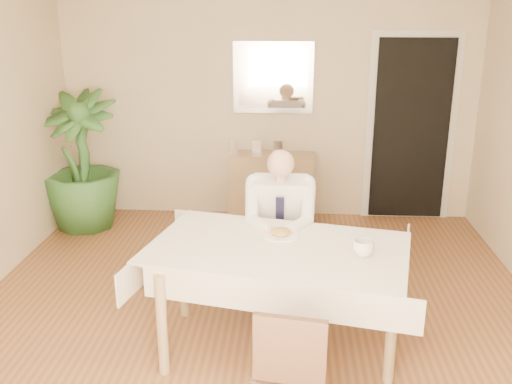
# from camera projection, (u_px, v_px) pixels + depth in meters

# --- Properties ---
(room) EXTENTS (5.00, 5.02, 2.60)m
(room) POSITION_uv_depth(u_px,v_px,m) (253.00, 159.00, 3.84)
(room) COLOR brown
(room) RESTS_ON ground
(window) EXTENTS (1.34, 0.04, 1.44)m
(window) POSITION_uv_depth(u_px,v_px,m) (187.00, 348.00, 1.45)
(window) COLOR beige
(window) RESTS_ON room
(doorway) EXTENTS (0.96, 0.07, 2.10)m
(doorway) POSITION_uv_depth(u_px,v_px,m) (411.00, 130.00, 6.18)
(doorway) COLOR beige
(doorway) RESTS_ON ground
(mirror) EXTENTS (0.86, 0.04, 0.76)m
(mirror) POSITION_uv_depth(u_px,v_px,m) (273.00, 78.00, 6.10)
(mirror) COLOR silver
(mirror) RESTS_ON room
(dining_table) EXTENTS (1.93, 1.38, 0.75)m
(dining_table) POSITION_uv_depth(u_px,v_px,m) (278.00, 258.00, 3.82)
(dining_table) COLOR #8B714D
(dining_table) RESTS_ON ground
(chair_far) EXTENTS (0.46, 0.46, 0.92)m
(chair_far) POSITION_uv_depth(u_px,v_px,m) (280.00, 230.00, 4.71)
(chair_far) COLOR #3F261A
(chair_far) RESTS_ON ground
(chair_near) EXTENTS (0.44, 0.44, 0.80)m
(chair_near) POSITION_uv_depth(u_px,v_px,m) (289.00, 367.00, 3.04)
(chair_near) COLOR #3F261A
(chair_near) RESTS_ON ground
(seated_man) EXTENTS (0.48, 0.72, 1.24)m
(seated_man) POSITION_uv_depth(u_px,v_px,m) (280.00, 223.00, 4.38)
(seated_man) COLOR white
(seated_man) RESTS_ON ground
(plate) EXTENTS (0.26, 0.26, 0.02)m
(plate) POSITION_uv_depth(u_px,v_px,m) (281.00, 235.00, 3.97)
(plate) COLOR white
(plate) RESTS_ON dining_table
(food) EXTENTS (0.14, 0.14, 0.06)m
(food) POSITION_uv_depth(u_px,v_px,m) (281.00, 232.00, 3.96)
(food) COLOR brown
(food) RESTS_ON dining_table
(knife) EXTENTS (0.01, 0.13, 0.01)m
(knife) POSITION_uv_depth(u_px,v_px,m) (287.00, 236.00, 3.91)
(knife) COLOR silver
(knife) RESTS_ON dining_table
(fork) EXTENTS (0.01, 0.13, 0.01)m
(fork) POSITION_uv_depth(u_px,v_px,m) (275.00, 236.00, 3.91)
(fork) COLOR silver
(fork) RESTS_ON dining_table
(coffee_mug) EXTENTS (0.16, 0.16, 0.11)m
(coffee_mug) POSITION_uv_depth(u_px,v_px,m) (363.00, 248.00, 3.64)
(coffee_mug) COLOR white
(coffee_mug) RESTS_ON dining_table
(sideboard) EXTENTS (0.95, 0.35, 0.75)m
(sideboard) POSITION_uv_depth(u_px,v_px,m) (272.00, 187.00, 6.32)
(sideboard) COLOR #8B714D
(sideboard) RESTS_ON ground
(photo_frame_left) EXTENTS (0.10, 0.02, 0.14)m
(photo_frame_left) POSITION_uv_depth(u_px,v_px,m) (233.00, 146.00, 6.26)
(photo_frame_left) COLOR silver
(photo_frame_left) RESTS_ON sideboard
(photo_frame_center) EXTENTS (0.10, 0.02, 0.14)m
(photo_frame_center) POSITION_uv_depth(u_px,v_px,m) (257.00, 147.00, 6.23)
(photo_frame_center) COLOR silver
(photo_frame_center) RESTS_ON sideboard
(photo_frame_right) EXTENTS (0.10, 0.02, 0.14)m
(photo_frame_right) POSITION_uv_depth(u_px,v_px,m) (278.00, 147.00, 6.21)
(photo_frame_right) COLOR silver
(photo_frame_right) RESTS_ON sideboard
(potted_palm) EXTENTS (0.91, 0.91, 1.46)m
(potted_palm) POSITION_uv_depth(u_px,v_px,m) (80.00, 161.00, 5.98)
(potted_palm) COLOR #2A5722
(potted_palm) RESTS_ON ground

